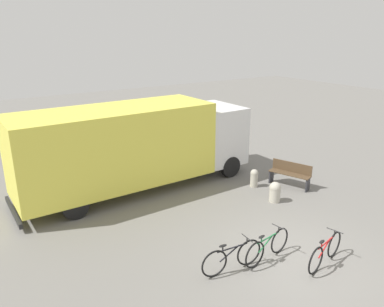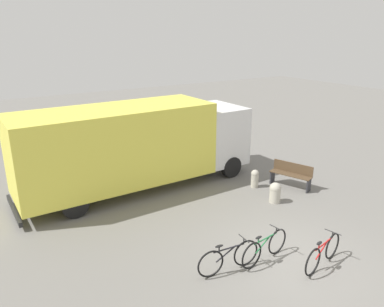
% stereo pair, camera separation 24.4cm
% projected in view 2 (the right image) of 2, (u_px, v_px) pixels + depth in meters
% --- Properties ---
extents(ground_plane, '(60.00, 60.00, 0.00)m').
position_uv_depth(ground_plane, '(289.00, 260.00, 9.67)').
color(ground_plane, slate).
extents(delivery_truck, '(8.92, 2.59, 3.13)m').
position_uv_depth(delivery_truck, '(136.00, 144.00, 13.65)').
color(delivery_truck, '#EAE04C').
rests_on(delivery_truck, ground).
extents(park_bench, '(0.89, 1.60, 0.92)m').
position_uv_depth(park_bench, '(291.00, 174.00, 14.09)').
color(park_bench, brown).
rests_on(park_bench, ground).
extents(bicycle_near, '(1.72, 0.44, 0.81)m').
position_uv_depth(bicycle_near, '(228.00, 258.00, 9.13)').
color(bicycle_near, black).
rests_on(bicycle_near, ground).
extents(bicycle_middle, '(1.72, 0.44, 0.81)m').
position_uv_depth(bicycle_middle, '(265.00, 248.00, 9.55)').
color(bicycle_middle, black).
rests_on(bicycle_middle, ground).
extents(bicycle_far, '(1.70, 0.51, 0.81)m').
position_uv_depth(bicycle_far, '(323.00, 253.00, 9.32)').
color(bicycle_far, black).
rests_on(bicycle_far, ground).
extents(bollard_near_bench, '(0.40, 0.40, 0.72)m').
position_uv_depth(bollard_near_bench, '(275.00, 192.00, 12.83)').
color(bollard_near_bench, '#B2AD9E').
rests_on(bollard_near_bench, ground).
extents(bollard_far_bench, '(0.30, 0.30, 0.69)m').
position_uv_depth(bollard_far_bench, '(255.00, 178.00, 14.09)').
color(bollard_far_bench, '#B2AD9E').
rests_on(bollard_far_bench, ground).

